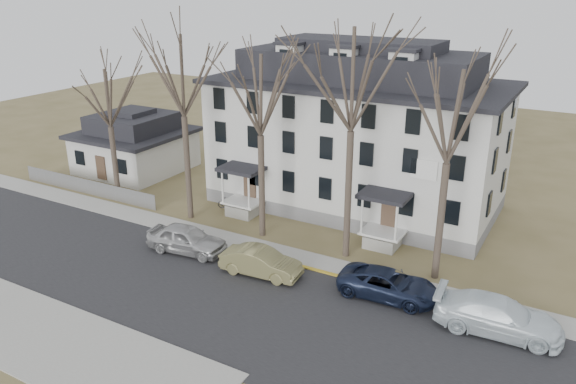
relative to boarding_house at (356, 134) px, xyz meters
The scene contains 19 objects.
ground 18.85m from the boarding_house, 83.64° to the right, with size 120.00×120.00×0.00m, color brown.
main_road 16.96m from the boarding_house, 82.85° to the right, with size 120.00×10.00×0.04m, color #27272A.
far_sidewalk 11.49m from the boarding_house, 78.64° to the right, with size 120.00×2.00×0.08m, color #A09F97.
near_sidewalk_left 24.33m from the boarding_house, 104.65° to the right, with size 20.00×5.00×0.08m, color #A09F97.
yellow_curb 13.99m from the boarding_house, 57.18° to the right, with size 14.00×0.25×0.06m, color gold.
boarding_house is the anchor object (origin of this frame).
small_house 20.34m from the boarding_house, behind, with size 8.70×8.70×5.00m.
fence 21.48m from the boarding_house, 156.01° to the right, with size 14.00×0.06×1.20m, color gray.
tree_far_left 13.12m from the boarding_house, 137.82° to the right, with size 8.40×8.40×13.72m.
tree_mid_left 9.66m from the boarding_house, 110.20° to the right, with size 7.80×7.80×12.74m.
tree_center 10.39m from the boarding_house, 69.80° to the right, with size 9.00×9.00×14.70m.
tree_mid_right 12.51m from the boarding_house, 43.81° to the right, with size 7.80×7.80×12.74m.
tree_bungalow 18.17m from the boarding_house, 152.99° to the right, with size 6.60×6.60×10.78m.
car_silver 14.55m from the boarding_house, 114.43° to the right, with size 2.03×5.04×1.72m, color #B6B6B6.
car_tan 13.58m from the boarding_house, 90.98° to the right, with size 1.64×4.70×1.55m, color olive.
car_navy 14.21m from the boarding_house, 59.01° to the right, with size 2.44×5.28×1.47m, color #182139.
car_white 17.90m from the boarding_house, 43.68° to the right, with size 2.40×5.91×1.72m, color white.
bicycle_left 10.07m from the boarding_house, 134.99° to the right, with size 0.57×1.63×0.86m, color black.
bicycle_right 10.64m from the boarding_house, 143.51° to the right, with size 0.42×1.50×0.90m, color black.
Camera 1 is at (13.06, -18.72, 15.76)m, focal length 35.00 mm.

